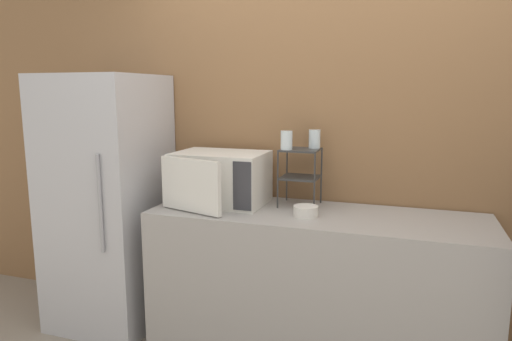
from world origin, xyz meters
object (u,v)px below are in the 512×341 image
glass_front_left (287,140)px  dish_rack (300,165)px  microwave (219,178)px  refrigerator (108,202)px  glass_back_right (315,139)px  bowl (306,211)px

glass_front_left → dish_rack: bearing=43.4°
microwave → refrigerator: 0.83m
glass_back_right → bowl: bearing=-86.4°
glass_front_left → glass_back_right: bearing=42.2°
microwave → bowl: size_ratio=4.03×
dish_rack → glass_front_left: 0.19m
glass_front_left → bowl: size_ratio=0.80×
microwave → dish_rack: bearing=12.1°
dish_rack → glass_back_right: (0.07, 0.06, 0.16)m
microwave → refrigerator: bearing=-175.8°
glass_front_left → bowl: 0.45m
bowl → refrigerator: (-1.39, 0.07, -0.07)m
microwave → refrigerator: size_ratio=0.34×
dish_rack → bowl: (0.09, -0.23, -0.23)m
glass_back_right → bowl: size_ratio=0.80×
microwave → dish_rack: 0.52m
dish_rack → bowl: size_ratio=2.51×
microwave → glass_front_left: bearing=5.3°
glass_back_right → glass_front_left: bearing=-137.8°
glass_front_left → refrigerator: bearing=-175.4°
glass_front_left → refrigerator: 1.31m
refrigerator → microwave: bearing=4.2°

